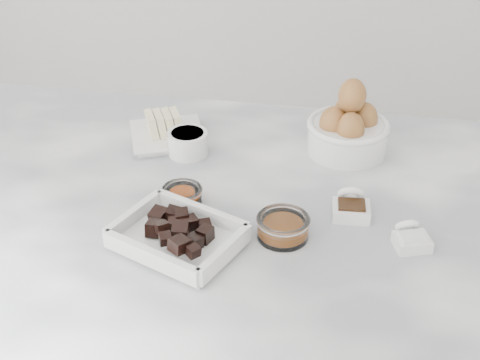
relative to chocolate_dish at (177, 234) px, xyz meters
name	(u,v)px	position (x,y,z in m)	size (l,w,h in m)	color
marble_slab	(225,219)	(0.05, 0.11, -0.04)	(1.20, 0.80, 0.04)	silver
chocolate_dish	(177,234)	(0.00, 0.00, 0.00)	(0.22, 0.20, 0.05)	white
butter_plate	(166,130)	(-0.11, 0.32, 0.00)	(0.18, 0.18, 0.06)	white
sugar_ramekin	(188,142)	(-0.05, 0.27, 0.00)	(0.08, 0.08, 0.04)	white
egg_bowl	(348,129)	(0.24, 0.34, 0.03)	(0.15, 0.15, 0.15)	white
honey_bowl	(283,227)	(0.15, 0.05, 0.00)	(0.08, 0.08, 0.04)	white
zest_bowl	(182,195)	(-0.02, 0.11, -0.01)	(0.07, 0.07, 0.03)	white
vanilla_spoon	(351,206)	(0.26, 0.13, -0.01)	(0.06, 0.08, 0.05)	white
salt_spoon	(411,238)	(0.35, 0.06, -0.01)	(0.06, 0.07, 0.04)	white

